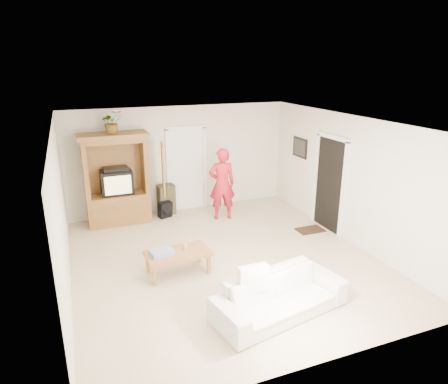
# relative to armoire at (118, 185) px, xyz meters

# --- Properties ---
(floor) EXTENTS (6.00, 6.00, 0.00)m
(floor) POSITION_rel_armoire_xyz_m (1.58, -2.66, -0.91)
(floor) COLOR tan
(floor) RESTS_ON ground
(ceiling) EXTENTS (6.00, 6.00, 0.00)m
(ceiling) POSITION_rel_armoire_xyz_m (1.58, -2.66, 1.69)
(ceiling) COLOR white
(ceiling) RESTS_ON floor
(wall_back) EXTENTS (5.50, 0.00, 5.50)m
(wall_back) POSITION_rel_armoire_xyz_m (1.58, 0.34, 0.39)
(wall_back) COLOR silver
(wall_back) RESTS_ON floor
(wall_front) EXTENTS (5.50, 0.00, 5.50)m
(wall_front) POSITION_rel_armoire_xyz_m (1.58, -5.66, 0.39)
(wall_front) COLOR silver
(wall_front) RESTS_ON floor
(wall_left) EXTENTS (0.00, 6.00, 6.00)m
(wall_left) POSITION_rel_armoire_xyz_m (-1.17, -2.66, 0.39)
(wall_left) COLOR silver
(wall_left) RESTS_ON floor
(wall_right) EXTENTS (0.00, 6.00, 6.00)m
(wall_right) POSITION_rel_armoire_xyz_m (4.33, -2.66, 0.39)
(wall_right) COLOR silver
(wall_right) RESTS_ON floor
(armoire) EXTENTS (1.82, 1.14, 2.10)m
(armoire) POSITION_rel_armoire_xyz_m (0.00, 0.00, 0.00)
(armoire) COLOR brown
(armoire) RESTS_ON floor
(door_back) EXTENTS (0.85, 0.05, 2.04)m
(door_back) POSITION_rel_armoire_xyz_m (1.73, 0.31, 0.11)
(door_back) COLOR white
(door_back) RESTS_ON floor
(doorway_right) EXTENTS (0.05, 0.90, 2.04)m
(doorway_right) POSITION_rel_armoire_xyz_m (4.30, -2.06, 0.11)
(doorway_right) COLOR black
(doorway_right) RESTS_ON floor
(framed_picture) EXTENTS (0.03, 0.60, 0.48)m
(framed_picture) POSITION_rel_armoire_xyz_m (4.31, -0.76, 0.69)
(framed_picture) COLOR black
(framed_picture) RESTS_ON wall_right
(doormat) EXTENTS (0.60, 0.40, 0.02)m
(doormat) POSITION_rel_armoire_xyz_m (3.88, -2.06, -0.90)
(doormat) COLOR #382316
(doormat) RESTS_ON floor
(plant) EXTENTS (0.53, 0.49, 0.50)m
(plant) POSITION_rel_armoire_xyz_m (-0.02, -0.03, 1.44)
(plant) COLOR #4C7238
(plant) RESTS_ON armoire
(man) EXTENTS (0.68, 0.50, 1.72)m
(man) POSITION_rel_armoire_xyz_m (2.31, -0.65, -0.05)
(man) COLOR #B61829
(man) RESTS_ON floor
(sofa) EXTENTS (2.17, 1.19, 0.60)m
(sofa) POSITION_rel_armoire_xyz_m (1.72, -4.55, -0.61)
(sofa) COLOR silver
(sofa) RESTS_ON floor
(coffee_table) EXTENTS (1.15, 0.66, 0.42)m
(coffee_table) POSITION_rel_armoire_xyz_m (0.63, -2.83, -0.55)
(coffee_table) COLOR #A47338
(coffee_table) RESTS_ON floor
(towel) EXTENTS (0.42, 0.34, 0.08)m
(towel) POSITION_rel_armoire_xyz_m (0.35, -2.83, -0.45)
(towel) COLOR #DC4983
(towel) RESTS_ON coffee_table
(candle) EXTENTS (0.08, 0.08, 0.10)m
(candle) POSITION_rel_armoire_xyz_m (0.79, -2.78, -0.44)
(candle) COLOR tan
(candle) RESTS_ON coffee_table
(backpack_black) EXTENTS (0.35, 0.27, 0.38)m
(backpack_black) POSITION_rel_armoire_xyz_m (1.04, -0.12, -0.72)
(backpack_black) COLOR black
(backpack_black) RESTS_ON floor
(backpack_olive) EXTENTS (0.42, 0.33, 0.75)m
(backpack_olive) POSITION_rel_armoire_xyz_m (1.13, 0.11, -0.54)
(backpack_olive) COLOR #47442B
(backpack_olive) RESTS_ON floor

